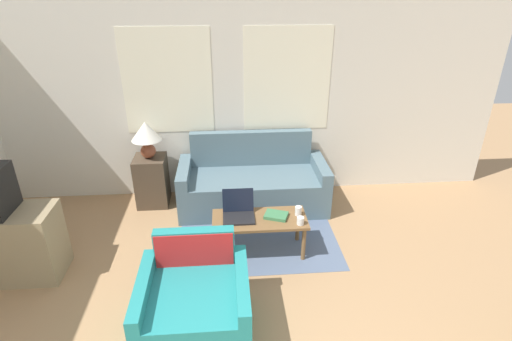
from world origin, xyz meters
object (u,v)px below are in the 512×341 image
object	(u,v)px
table_lamp	(146,134)
coffee_table	(260,223)
armchair	(195,304)
couch	(253,185)
cup_yellow	(298,211)
cup_navy	(300,221)
book_red	(276,215)
laptop	(239,211)

from	to	relation	value
table_lamp	coffee_table	bearing A→B (deg)	-41.50
armchair	coffee_table	bearing A→B (deg)	58.58
armchair	table_lamp	bearing A→B (deg)	107.29
armchair	couch	bearing A→B (deg)	73.06
couch	coffee_table	distance (m)	1.04
cup_yellow	armchair	bearing A→B (deg)	-134.54
table_lamp	cup_yellow	xyz separation A→B (m)	(1.72, -1.12, -0.50)
cup_navy	book_red	world-z (taller)	cup_navy
couch	cup_navy	world-z (taller)	couch
cup_navy	book_red	xyz separation A→B (m)	(-0.23, 0.16, -0.02)
couch	armchair	bearing A→B (deg)	-106.94
coffee_table	cup_yellow	distance (m)	0.43
table_lamp	book_red	xyz separation A→B (m)	(1.48, -1.14, -0.53)
laptop	cup_navy	xyz separation A→B (m)	(0.63, -0.20, -0.02)
couch	cup_yellow	world-z (taller)	couch
armchair	cup_yellow	bearing A→B (deg)	45.46
coffee_table	armchair	bearing A→B (deg)	-121.42
coffee_table	cup_navy	bearing A→B (deg)	-19.47
armchair	book_red	xyz separation A→B (m)	(0.80, 1.04, 0.18)
armchair	cup_yellow	world-z (taller)	armchair
armchair	laptop	world-z (taller)	armchair
armchair	cup_yellow	size ratio (longest dim) A/B	8.85
cup_yellow	book_red	xyz separation A→B (m)	(-0.24, -0.02, -0.03)
coffee_table	cup_navy	world-z (taller)	cup_navy
cup_navy	book_red	distance (m)	0.28
coffee_table	cup_yellow	size ratio (longest dim) A/B	9.98
cup_navy	cup_yellow	size ratio (longest dim) A/B	0.82
coffee_table	laptop	bearing A→B (deg)	164.77
book_red	cup_yellow	bearing A→B (deg)	4.98
laptop	cup_yellow	bearing A→B (deg)	-2.22
cup_navy	armchair	bearing A→B (deg)	-139.56
couch	book_red	distance (m)	1.05
armchair	cup_yellow	distance (m)	1.50
book_red	table_lamp	bearing A→B (deg)	142.42
couch	book_red	xyz separation A→B (m)	(0.18, -1.02, 0.16)
table_lamp	laptop	distance (m)	1.62
cup_navy	book_red	bearing A→B (deg)	145.53
armchair	table_lamp	size ratio (longest dim) A/B	1.87
armchair	book_red	bearing A→B (deg)	52.30
couch	cup_yellow	bearing A→B (deg)	-67.39
laptop	cup_yellow	distance (m)	0.64
couch	table_lamp	size ratio (longest dim) A/B	3.94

